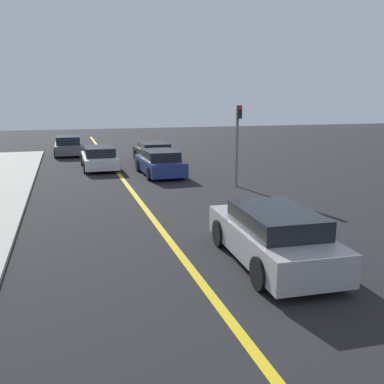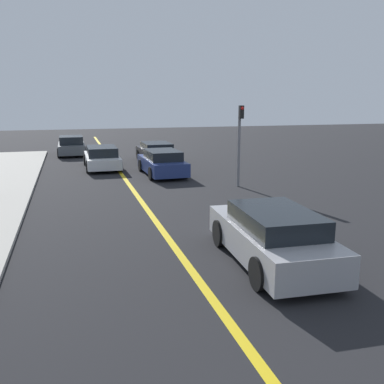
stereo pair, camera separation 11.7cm
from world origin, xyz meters
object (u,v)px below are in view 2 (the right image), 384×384
Objects in this scene: traffic_light at (240,137)px; car_ahead_center at (162,163)px; car_far_distant at (102,158)px; car_parked_left_lot at (156,152)px; car_near_right_lane at (272,236)px; car_oncoming_far at (72,146)px.

car_ahead_center is at bearing 123.93° from traffic_light.
car_parked_left_lot is (3.41, 1.71, -0.01)m from car_far_distant.
car_near_right_lane is 12.46m from car_ahead_center.
traffic_light is (2.66, 8.58, 1.54)m from car_near_right_lane.
traffic_light reaches higher than car_ahead_center.
car_oncoming_far is at bearing 103.82° from car_near_right_lane.
car_near_right_lane reaches higher than car_oncoming_far.
traffic_light reaches higher than car_oncoming_far.
traffic_light is at bearing -52.25° from car_far_distant.
traffic_light is (5.40, -6.90, 1.60)m from car_far_distant.
car_far_distant is 1.18× the size of car_oncoming_far.
car_oncoming_far reaches higher than car_far_distant.
car_near_right_lane reaches higher than car_far_distant.
car_far_distant is at bearing 128.02° from traffic_light.
car_far_distant is at bearing 131.36° from car_ahead_center.
car_ahead_center is 0.96× the size of car_far_distant.
car_near_right_lane is 1.03× the size of car_ahead_center.
car_oncoming_far is 1.09× the size of traffic_light.
car_ahead_center is 0.97× the size of car_parked_left_lot.
car_oncoming_far is (-4.98, 4.69, 0.04)m from car_parked_left_lot.
car_ahead_center is at bearing 92.47° from car_near_right_lane.
car_parked_left_lot is (0.62, 4.73, -0.04)m from car_ahead_center.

